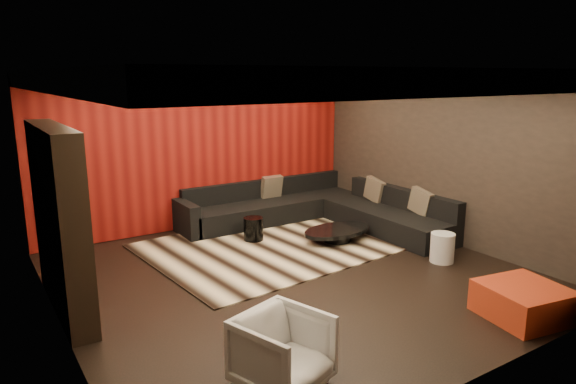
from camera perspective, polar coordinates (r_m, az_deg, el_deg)
floor at (r=7.29m, az=0.61°, el=-9.33°), size 6.00×6.00×0.02m
ceiling at (r=6.75m, az=0.66°, el=13.43°), size 6.00×6.00×0.02m
wall_back at (r=9.50m, az=-9.52°, el=4.56°), size 6.00×0.02×2.80m
wall_left at (r=5.82m, az=-24.88°, el=-1.72°), size 0.02×6.00×2.80m
wall_right at (r=8.88m, az=17.04°, el=3.61°), size 0.02×6.00×2.80m
red_feature_wall at (r=9.46m, az=-9.43°, el=4.54°), size 5.98×0.05×2.78m
soffit_back at (r=9.12m, az=-9.03°, el=12.38°), size 6.00×0.60×0.22m
soffit_front at (r=4.74m, az=19.46°, el=11.49°), size 6.00×0.60×0.22m
soffit_left at (r=5.71m, az=-23.00°, el=11.32°), size 0.60×4.80×0.22m
soffit_right at (r=8.55m, az=16.25°, el=12.01°), size 0.60×4.80×0.22m
cove_back at (r=8.81m, az=-8.08°, el=11.82°), size 4.80×0.08×0.04m
cove_front at (r=4.96m, az=16.24°, el=10.69°), size 4.80×0.08×0.04m
cove_left at (r=5.78m, az=-19.56°, el=10.71°), size 0.08×4.80×0.04m
cove_right at (r=8.29m, az=14.64°, el=11.47°), size 0.08×4.80×0.04m
tv_surround at (r=6.49m, az=-24.04°, el=-2.96°), size 0.30×2.00×2.20m
tv_screen at (r=6.43m, az=-22.92°, el=0.23°), size 0.04×1.30×0.80m
tv_shelf at (r=6.63m, az=-22.36°, el=-6.11°), size 0.04×1.60×0.04m
rug at (r=8.51m, az=-1.51°, el=-5.88°), size 4.24×3.33×0.02m
coffee_table at (r=8.68m, az=5.48°, el=-4.75°), size 1.28×1.28×0.21m
drum_stool at (r=8.68m, az=-3.86°, el=-4.10°), size 0.39×0.39×0.39m
striped_pouf at (r=9.16m, az=-9.24°, el=-3.39°), size 0.85×0.85×0.37m
white_side_table at (r=8.06m, az=16.77°, el=-5.94°), size 0.47×0.47×0.44m
orange_ottoman at (r=6.63m, az=24.69°, el=-11.02°), size 0.99×0.99×0.38m
armchair at (r=4.79m, az=-0.60°, el=-17.30°), size 0.92×0.93×0.68m
sectional_sofa at (r=9.60m, az=3.06°, el=-2.13°), size 3.65×3.50×0.75m
throw_pillows at (r=9.58m, az=7.21°, el=-0.04°), size 1.79×2.78×0.50m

